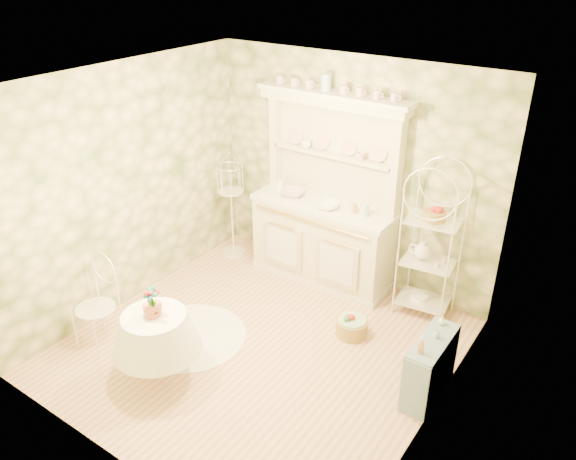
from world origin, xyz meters
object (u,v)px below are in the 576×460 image
Objects in this scene: round_table at (158,351)px; floor_basket at (352,326)px; cafe_chair at (96,313)px; side_shelf at (430,366)px; birdcage_stand at (232,206)px; bakers_rack at (431,242)px; kitchen_dresser at (324,193)px.

floor_basket is at bearing 53.37° from round_table.
side_shelf is at bearing 22.95° from cafe_chair.
birdcage_stand reaches higher than cafe_chair.
bakers_rack reaches higher than side_shelf.
side_shelf reaches higher than floor_basket.
side_shelf is 1.09m from floor_basket.
round_table is at bearing -97.59° from kitchen_dresser.
cafe_chair reaches higher than round_table.
bakers_rack is 2.24× the size of cafe_chair.
floor_basket is (0.88, -0.81, -1.03)m from kitchen_dresser.
kitchen_dresser is 1.36m from bakers_rack.
birdcage_stand is (-1.28, -0.16, -0.44)m from kitchen_dresser.
cafe_chair is at bearing -154.38° from side_shelf.
cafe_chair is 2.65m from floor_basket.
kitchen_dresser reaches higher than round_table.
cafe_chair is at bearing -87.65° from birdcage_stand.
birdcage_stand is 2.33m from floor_basket.
bakers_rack is 1.27× the size of birdcage_stand.
side_shelf is (0.54, -1.20, -0.57)m from bakers_rack.
floor_basket is (2.16, -0.64, -0.60)m from birdcage_stand.
kitchen_dresser is 2.37m from side_shelf.
birdcage_stand is (-0.96, 2.26, 0.40)m from round_table.
side_shelf is 2.21× the size of floor_basket.
bakers_rack is 3.55m from cafe_chair.
birdcage_stand is 4.16× the size of floor_basket.
side_shelf is 1.24× the size of round_table.
side_shelf is at bearing -32.11° from kitchen_dresser.
kitchen_dresser is 1.58m from floor_basket.
bakers_rack is at bearing 0.77° from kitchen_dresser.
round_table is at bearing -126.63° from floor_basket.
kitchen_dresser is 2.81m from cafe_chair.
round_table is 2.02m from floor_basket.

